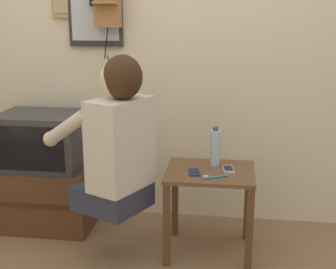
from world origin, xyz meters
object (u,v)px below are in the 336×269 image
object	(u,v)px
cell_phone_held	(194,172)
cell_phone_spare	(228,169)
person	(116,139)
television	(42,140)
toothbrush	(214,177)
water_bottle	(215,148)

from	to	relation	value
cell_phone_held	cell_phone_spare	distance (m)	0.21
person	television	size ratio (longest dim) A/B	1.64
person	television	world-z (taller)	person
person	toothbrush	distance (m)	0.59
person	water_bottle	size ratio (longest dim) A/B	3.69
cell_phone_spare	toothbrush	distance (m)	0.17
cell_phone_held	cell_phone_spare	size ratio (longest dim) A/B	1.00
water_bottle	toothbrush	bearing A→B (deg)	-88.52
television	person	bearing A→B (deg)	-34.21
cell_phone_spare	water_bottle	xyz separation A→B (m)	(-0.08, 0.08, 0.11)
television	cell_phone_spare	distance (m)	1.26
television	toothbrush	distance (m)	1.23
person	cell_phone_held	world-z (taller)	person
person	water_bottle	world-z (taller)	person
television	water_bottle	bearing A→B (deg)	-6.88
television	cell_phone_held	xyz separation A→B (m)	(1.05, -0.30, -0.07)
television	cell_phone_held	distance (m)	1.09
television	cell_phone_spare	bearing A→B (deg)	-9.98
person	cell_phone_held	xyz separation A→B (m)	(0.43, 0.12, -0.22)
cell_phone_spare	water_bottle	bearing A→B (deg)	127.38
cell_phone_held	water_bottle	bearing A→B (deg)	44.76
television	cell_phone_held	bearing A→B (deg)	-15.84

